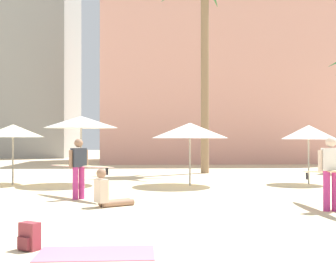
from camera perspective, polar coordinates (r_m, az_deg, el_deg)
The scene contains 10 objects.
hotel_pink at distance 34.34m, azimuth 6.92°, elevation 8.04°, with size 17.29×8.85×13.53m, color #DB9989.
cafe_umbrella_0 at distance 16.93m, azimuth -10.80°, elevation 1.53°, with size 2.67×2.67×2.50m.
cafe_umbrella_1 at distance 17.73m, azimuth -18.80°, elevation 0.44°, with size 2.26×2.26×2.20m.
cafe_umbrella_2 at distance 17.58m, azimuth 17.14°, elevation 0.28°, with size 2.01×2.01×2.18m.
cafe_umbrella_4 at distance 16.29m, azimuth 2.75°, elevation 0.50°, with size 2.73×2.73×2.24m.
beach_towel at distance 6.98m, azimuth -8.97°, elevation -14.45°, with size 1.71×0.87×0.01m, color #EF6684.
backpack at distance 7.38m, azimuth -16.95°, elevation -12.12°, with size 0.35×0.34×0.42m.
person_far_right at distance 11.37m, azimuth 19.45°, elevation -4.29°, with size 0.60×2.94×1.73m.
person_mid_center at distance 13.06m, azimuth -11.02°, elevation -3.89°, with size 2.36×2.50×1.68m.
person_mid_left at distance 11.46m, azimuth -7.58°, elevation -7.30°, with size 1.01×0.80×0.95m.
Camera 1 is at (0.11, -4.89, 1.70)m, focal length 48.82 mm.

